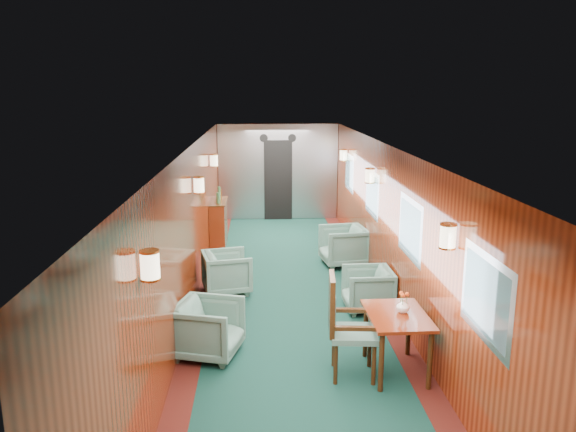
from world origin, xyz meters
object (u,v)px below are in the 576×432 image
object	(u,v)px
armchair_left_near	(208,329)
armchair_right_near	(368,289)
armchair_left_far	(227,272)
side_chair	(344,322)
credenza	(219,222)
dining_table	(397,323)
armchair_right_far	(343,246)

from	to	relation	value
armchair_left_near	armchair_right_near	distance (m)	2.62
armchair_left_near	armchair_left_far	distance (m)	2.21
side_chair	armchair_left_near	bearing A→B (deg)	164.85
credenza	armchair_right_near	bearing A→B (deg)	-56.69
side_chair	armchair_left_near	size ratio (longest dim) A/B	1.57
dining_table	armchair_right_near	distance (m)	1.91
armchair_right_far	dining_table	bearing A→B (deg)	-7.94
side_chair	armchair_left_near	world-z (taller)	side_chair
armchair_left_far	side_chair	bearing A→B (deg)	-164.71
dining_table	credenza	world-z (taller)	credenza
armchair_right_near	armchair_right_far	distance (m)	2.21
dining_table	armchair_left_far	bearing A→B (deg)	126.26
credenza	armchair_right_near	world-z (taller)	credenza
side_chair	armchair_right_near	bearing A→B (deg)	76.18
side_chair	armchair_left_far	distance (m)	3.18
armchair_left_far	armchair_right_near	bearing A→B (deg)	-124.63
armchair_left_near	armchair_left_far	xyz separation A→B (m)	(0.11, 2.21, -0.01)
side_chair	credenza	bearing A→B (deg)	112.59
dining_table	armchair_left_far	world-z (taller)	dining_table
dining_table	armchair_left_near	size ratio (longest dim) A/B	1.27
armchair_right_near	armchair_right_far	xyz separation A→B (m)	(-0.03, 2.21, 0.04)
dining_table	side_chair	world-z (taller)	side_chair
dining_table	armchair_right_far	size ratio (longest dim) A/B	1.21
credenza	armchair_left_far	xyz separation A→B (m)	(0.32, -2.88, -0.15)
credenza	armchair_right_far	xyz separation A→B (m)	(2.42, -1.53, -0.12)
dining_table	armchair_left_near	bearing A→B (deg)	165.16
side_chair	armchair_left_near	xyz separation A→B (m)	(-1.59, 0.58, -0.30)
side_chair	armchair_left_near	distance (m)	1.72
armchair_right_near	armchair_right_far	world-z (taller)	armchair_right_far
dining_table	credenza	xyz separation A→B (m)	(-2.42, 5.63, -0.12)
dining_table	armchair_left_far	size ratio (longest dim) A/B	1.31
side_chair	credenza	xyz separation A→B (m)	(-1.80, 5.67, -0.17)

